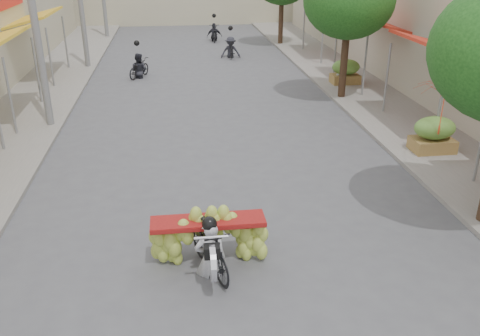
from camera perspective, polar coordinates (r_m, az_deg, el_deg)
name	(u,v)px	position (r m, az deg, el deg)	size (l,w,h in m)	color
sidewalk_left	(24,102)	(21.56, -23.05, 6.81)	(4.00, 60.00, 0.12)	gray
sidewalk_right	(370,90)	(22.32, 14.42, 8.50)	(4.00, 60.00, 0.12)	gray
utility_pole_mid	(32,3)	(17.58, -22.35, 16.76)	(0.60, 0.24, 8.00)	slate
street_tree_mid	(349,0)	(20.19, 12.15, 17.95)	(3.40, 3.40, 5.25)	#3A2719
produce_crate_mid	(434,132)	(15.75, 20.97, 3.83)	(1.20, 0.88, 1.16)	olive
produce_crate_far	(346,70)	(22.80, 11.78, 10.76)	(1.20, 0.88, 1.16)	olive
banana_motorbike	(209,237)	(9.57, -3.49, -7.71)	(2.20, 1.88, 2.02)	black
market_umbrella	(448,79)	(14.78, 22.36, 9.18)	(1.81, 1.81, 1.57)	red
pedestrian	(343,61)	(22.73, 11.49, 11.67)	(1.09, 0.96, 1.90)	white
bg_motorbike_a	(138,61)	(24.27, -11.37, 11.66)	(1.23, 1.65, 1.95)	black
bg_motorbike_b	(231,42)	(28.21, -1.07, 13.94)	(1.06, 1.76, 1.95)	black
bg_motorbike_c	(214,29)	(33.35, -2.91, 15.35)	(1.01, 1.75, 1.95)	black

